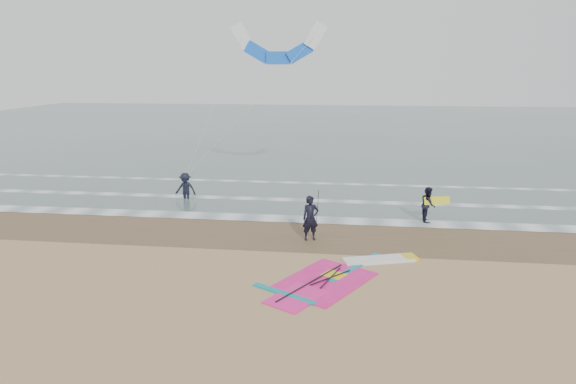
# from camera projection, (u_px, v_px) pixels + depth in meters

# --- Properties ---
(ground) EXTENTS (120.00, 120.00, 0.00)m
(ground) POSITION_uv_depth(u_px,v_px,m) (293.00, 288.00, 17.72)
(ground) COLOR tan
(ground) RESTS_ON ground
(sea_water) EXTENTS (120.00, 80.00, 0.02)m
(sea_water) POSITION_uv_depth(u_px,v_px,m) (338.00, 128.00, 63.98)
(sea_water) COLOR #47605E
(sea_water) RESTS_ON ground
(wet_sand_band) EXTENTS (120.00, 5.00, 0.01)m
(wet_sand_band) POSITION_uv_depth(u_px,v_px,m) (308.00, 234.00, 23.50)
(wet_sand_band) COLOR brown
(wet_sand_band) RESTS_ON ground
(foam_waterline) EXTENTS (120.00, 9.15, 0.02)m
(foam_waterline) POSITION_uv_depth(u_px,v_px,m) (315.00, 208.00, 27.78)
(foam_waterline) COLOR white
(foam_waterline) RESTS_ON ground
(windsurf_rig) EXTENTS (6.05, 5.73, 0.15)m
(windsurf_rig) POSITION_uv_depth(u_px,v_px,m) (341.00, 275.00, 18.74)
(windsurf_rig) COLOR white
(windsurf_rig) RESTS_ON ground
(person_standing) EXTENTS (0.85, 0.71, 2.00)m
(person_standing) POSITION_uv_depth(u_px,v_px,m) (311.00, 218.00, 22.46)
(person_standing) COLOR black
(person_standing) RESTS_ON ground
(person_walking) EXTENTS (0.67, 0.86, 1.76)m
(person_walking) POSITION_uv_depth(u_px,v_px,m) (428.00, 204.00, 25.17)
(person_walking) COLOR black
(person_walking) RESTS_ON ground
(person_wading) EXTENTS (1.28, 0.79, 1.91)m
(person_wading) POSITION_uv_depth(u_px,v_px,m) (185.00, 183.00, 29.46)
(person_wading) COLOR black
(person_wading) RESTS_ON ground
(held_pole) EXTENTS (0.17, 0.86, 1.82)m
(held_pole) POSITION_uv_depth(u_px,v_px,m) (317.00, 208.00, 22.32)
(held_pole) COLOR black
(held_pole) RESTS_ON ground
(carried_kiteboard) EXTENTS (1.30, 0.51, 0.39)m
(carried_kiteboard) POSITION_uv_depth(u_px,v_px,m) (437.00, 201.00, 24.97)
(carried_kiteboard) COLOR yellow
(carried_kiteboard) RESTS_ON ground
(surf_kite) EXTENTS (7.81, 4.54, 8.85)m
(surf_kite) POSITION_uv_depth(u_px,v_px,m) (278.00, 47.00, 31.25)
(surf_kite) COLOR white
(surf_kite) RESTS_ON ground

